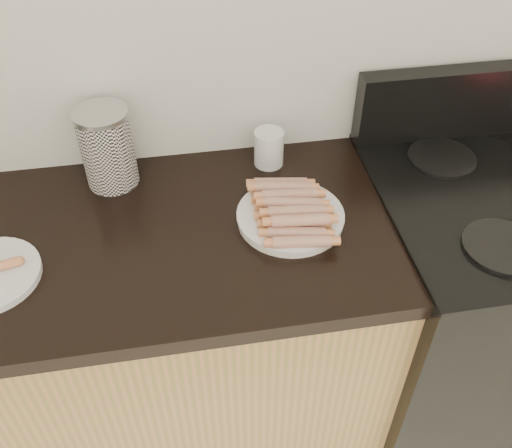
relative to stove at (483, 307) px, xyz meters
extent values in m
cube|color=silver|center=(-0.78, 0.32, 0.84)|extent=(4.00, 0.04, 2.60)
cube|color=black|center=(0.00, 0.00, -0.01)|extent=(0.76, 0.65, 0.90)
cube|color=black|center=(0.00, 0.28, 0.55)|extent=(0.76, 0.06, 0.20)
cylinder|color=black|center=(-0.17, -0.17, 0.46)|extent=(0.18, 0.18, 0.01)
cylinder|color=black|center=(-0.17, 0.17, 0.46)|extent=(0.18, 0.18, 0.01)
cylinder|color=white|center=(-0.62, 0.01, 0.45)|extent=(0.33, 0.33, 0.02)
cylinder|color=brown|center=(-0.62, -0.09, 0.47)|extent=(0.13, 0.05, 0.03)
cylinder|color=brown|center=(-0.62, -0.06, 0.47)|extent=(0.13, 0.05, 0.03)
cylinder|color=brown|center=(-0.62, -0.03, 0.47)|extent=(0.13, 0.05, 0.03)
cylinder|color=brown|center=(-0.62, 0.00, 0.47)|extent=(0.13, 0.05, 0.03)
cylinder|color=brown|center=(-0.62, 0.03, 0.47)|extent=(0.13, 0.05, 0.03)
cylinder|color=brown|center=(-0.62, 0.06, 0.47)|extent=(0.13, 0.05, 0.03)
cylinder|color=brown|center=(-0.62, 0.09, 0.47)|extent=(0.13, 0.05, 0.03)
cylinder|color=brown|center=(-0.62, 0.12, 0.47)|extent=(0.13, 0.05, 0.03)
cylinder|color=brown|center=(-0.62, -0.05, 0.50)|extent=(0.13, 0.05, 0.03)
cylinder|color=brown|center=(-0.62, -0.02, 0.50)|extent=(0.13, 0.05, 0.03)
cylinder|color=brown|center=(-0.62, 0.01, 0.50)|extent=(0.13, 0.05, 0.03)
cylinder|color=brown|center=(-0.62, 0.04, 0.50)|extent=(0.13, 0.05, 0.03)
cylinder|color=brown|center=(-0.62, 0.07, 0.50)|extent=(0.13, 0.05, 0.03)
cylinder|color=white|center=(-1.04, 0.24, 0.54)|extent=(0.13, 0.13, 0.19)
cylinder|color=silver|center=(-1.04, 0.24, 0.65)|extent=(0.13, 0.13, 0.01)
cylinder|color=silver|center=(-0.63, 0.24, 0.49)|extent=(0.10, 0.10, 0.10)
camera|label=1|loc=(-0.87, -0.97, 1.37)|focal=40.00mm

